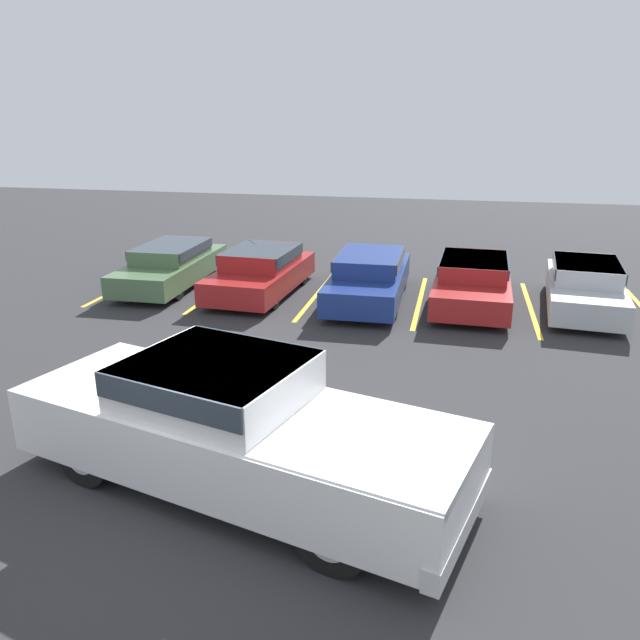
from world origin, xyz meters
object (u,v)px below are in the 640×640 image
parked_sedan_a (171,263)px  parked_sedan_d (473,279)px  pickup_truck (239,426)px  parked_sedan_e (585,285)px  parked_sedan_c (369,276)px  parked_sedan_b (261,270)px

parked_sedan_a → parked_sedan_d: (8.40, 0.03, 0.00)m
pickup_truck → parked_sedan_d: (3.06, 9.28, -0.24)m
pickup_truck → parked_sedan_e: size_ratio=1.41×
parked_sedan_d → parked_sedan_e: bearing=93.3°
parked_sedan_c → parked_sedan_e: 5.40m
pickup_truck → parked_sedan_a: pickup_truck is taller
parked_sedan_b → parked_sedan_e: parked_sedan_b is taller
parked_sedan_c → parked_sedan_a: bearing=-93.6°
pickup_truck → parked_sedan_d: pickup_truck is taller
parked_sedan_e → parked_sedan_d: bearing=-83.1°
pickup_truck → parked_sedan_d: 9.77m
parked_sedan_b → parked_sedan_c: bearing=92.9°
parked_sedan_a → parked_sedan_e: (11.14, 0.08, 0.01)m
parked_sedan_c → parked_sedan_d: bearing=96.2°
parked_sedan_a → parked_sedan_b: size_ratio=1.06×
parked_sedan_b → parked_sedan_c: size_ratio=0.93×
pickup_truck → parked_sedan_b: 9.34m
parked_sedan_d → parked_sedan_c: bearing=-81.1°
pickup_truck → parked_sedan_c: 8.97m
pickup_truck → parked_sedan_b: (-2.57, 8.97, -0.22)m
parked_sedan_d → parked_sedan_e: 2.74m
parked_sedan_b → parked_sedan_e: size_ratio=0.96×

